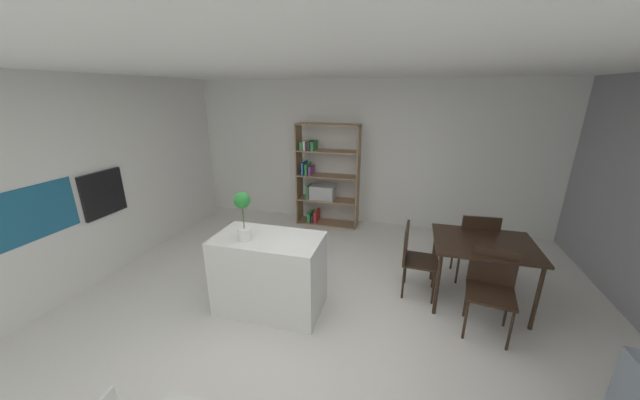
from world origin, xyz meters
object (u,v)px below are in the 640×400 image
at_px(open_bookshelf, 323,181).
at_px(dining_chair_near, 491,284).
at_px(kitchen_island, 269,273).
at_px(dining_chair_island_side, 413,254).
at_px(potted_plant_on_island, 243,212).
at_px(dining_chair_far, 476,243).
at_px(built_in_oven, 103,193).
at_px(dining_table, 484,249).

bearing_deg(open_bookshelf, dining_chair_near, -44.24).
distance_m(kitchen_island, open_bookshelf, 2.68).
bearing_deg(dining_chair_near, dining_chair_island_side, 157.47).
bearing_deg(potted_plant_on_island, open_bookshelf, 87.35).
xyz_separation_m(kitchen_island, potted_plant_on_island, (-0.21, -0.11, 0.76)).
bearing_deg(dining_chair_far, built_in_oven, 7.88).
bearing_deg(dining_table, built_in_oven, -173.24).
relative_size(built_in_oven, open_bookshelf, 0.32).
bearing_deg(dining_chair_near, dining_table, 100.24).
xyz_separation_m(open_bookshelf, dining_chair_near, (2.42, -2.36, -0.31)).
xyz_separation_m(built_in_oven, dining_chair_island_side, (3.96, 0.56, -0.61)).
relative_size(built_in_oven, dining_chair_near, 0.70).
bearing_deg(dining_chair_far, kitchen_island, 23.16).
distance_m(dining_chair_island_side, dining_chair_near, 0.90).
bearing_deg(kitchen_island, potted_plant_on_island, -152.58).
bearing_deg(potted_plant_on_island, dining_table, 18.84).
bearing_deg(dining_table, open_bookshelf, 141.75).
relative_size(built_in_oven, dining_chair_far, 0.63).
distance_m(open_bookshelf, dining_chair_near, 3.39).
relative_size(open_bookshelf, dining_chair_island_side, 2.12).
height_order(built_in_oven, potted_plant_on_island, built_in_oven).
distance_m(built_in_oven, dining_chair_near, 4.77).
relative_size(potted_plant_on_island, dining_chair_far, 0.55).
height_order(built_in_oven, kitchen_island, built_in_oven).
xyz_separation_m(dining_chair_island_side, dining_chair_near, (0.77, -0.46, 0.00)).
xyz_separation_m(potted_plant_on_island, dining_chair_far, (2.54, 1.31, -0.64)).
xyz_separation_m(dining_chair_far, dining_chair_island_side, (-0.76, -0.44, -0.04)).
height_order(kitchen_island, dining_table, kitchen_island).
bearing_deg(dining_chair_near, potted_plant_on_island, -162.44).
relative_size(dining_table, dining_chair_near, 1.27).
bearing_deg(kitchen_island, open_bookshelf, 91.81).
xyz_separation_m(open_bookshelf, dining_chair_far, (2.41, -1.45, -0.27)).
xyz_separation_m(kitchen_island, dining_chair_far, (2.33, 1.20, 0.11)).
height_order(built_in_oven, dining_table, built_in_oven).
xyz_separation_m(potted_plant_on_island, dining_table, (2.53, 0.86, -0.50)).
bearing_deg(built_in_oven, dining_chair_island_side, 8.10).
height_order(dining_table, dining_chair_far, dining_chair_far).
distance_m(potted_plant_on_island, dining_table, 2.72).
bearing_deg(open_bookshelf, dining_table, -38.25).
distance_m(dining_chair_far, dining_chair_near, 0.91).
bearing_deg(potted_plant_on_island, kitchen_island, 27.42).
bearing_deg(dining_chair_near, kitchen_island, -164.27).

